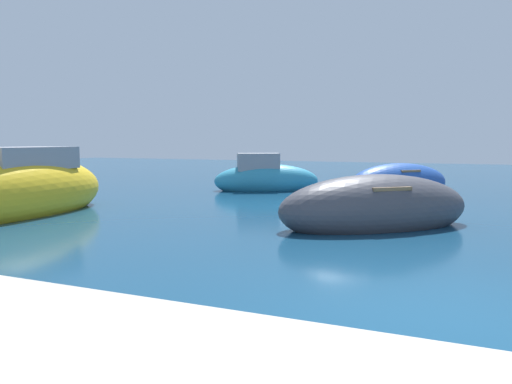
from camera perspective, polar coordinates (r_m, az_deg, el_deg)
The scene contains 5 objects.
ground at distance 6.17m, azimuth 21.40°, elevation -13.49°, with size 80.00×80.00×0.00m, color navy.
moored_boat_0 at distance 19.14m, azimuth 16.42°, elevation 1.01°, with size 4.17×4.23×1.51m.
moored_boat_1 at distance 11.66m, azimuth 13.82°, elevation -1.88°, with size 4.81×4.46×1.60m.
moored_boat_3 at distance 14.60m, azimuth -26.90°, elevation 0.04°, with size 2.41×6.46×2.32m.
moored_boat_6 at distance 19.74m, azimuth 1.12°, elevation 1.55°, with size 4.47×3.34×1.82m.
Camera 1 is at (0.09, -5.82, 2.02)m, focal length 34.15 mm.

